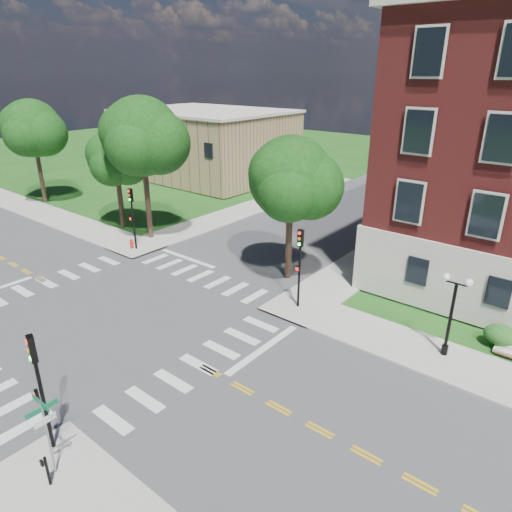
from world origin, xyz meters
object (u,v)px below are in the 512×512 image
Objects in this scene: traffic_signal_nw at (132,211)px; fire_hydrant at (132,244)px; twin_lamp_west at (452,311)px; push_button_post at (47,470)px; street_sign_pole at (45,423)px; traffic_signal_se at (38,379)px; traffic_signal_ne at (300,259)px.

traffic_signal_nw is 6.40× the size of fire_hydrant.
twin_lamp_west is 18.08m from push_button_post.
street_sign_pole is (15.36, -15.08, -0.88)m from traffic_signal_nw.
traffic_signal_se reaches higher than twin_lamp_west.
street_sign_pole reaches higher than push_button_post.
traffic_signal_ne is 4.00× the size of push_button_post.
push_button_post reaches higher than fire_hydrant.
traffic_signal_nw is (-14.19, 14.55, 0.00)m from traffic_signal_se.
push_button_post is at bearing -115.69° from twin_lamp_west.
twin_lamp_west is at bearing 64.31° from push_button_post.
traffic_signal_ne is 8.41m from twin_lamp_west.
push_button_post is at bearing -44.60° from traffic_signal_nw.
traffic_signal_ne is 1.13× the size of twin_lamp_west.
traffic_signal_nw is 1.55× the size of street_sign_pole.
twin_lamp_west reaches higher than street_sign_pole.
traffic_signal_nw is 23.52m from twin_lamp_west.
traffic_signal_ne is 1.00× the size of traffic_signal_nw.
traffic_signal_se is 1.55× the size of street_sign_pole.
traffic_signal_se is 1.00× the size of traffic_signal_ne.
traffic_signal_ne is at bearing 86.32° from traffic_signal_se.
traffic_signal_ne reaches higher than twin_lamp_west.
twin_lamp_west is at bearing 1.79° from traffic_signal_nw.
twin_lamp_west is (23.50, 0.73, -0.66)m from traffic_signal_nw.
traffic_signal_se is 17.91m from twin_lamp_west.
street_sign_pole is at bearing -89.17° from traffic_signal_ne.
traffic_signal_nw is at bearing -178.21° from twin_lamp_west.
traffic_signal_se is 20.32m from traffic_signal_nw.
twin_lamp_west is 5.64× the size of fire_hydrant.
traffic_signal_ne is 15.14m from traffic_signal_nw.
traffic_signal_ne reaches higher than push_button_post.
twin_lamp_west is at bearing 62.74° from street_sign_pole.
traffic_signal_se is at bearing -93.68° from traffic_signal_ne.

